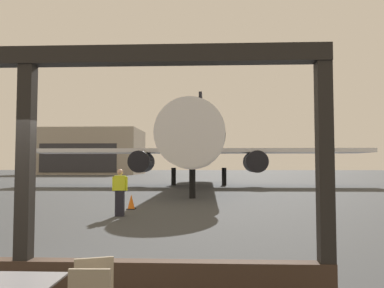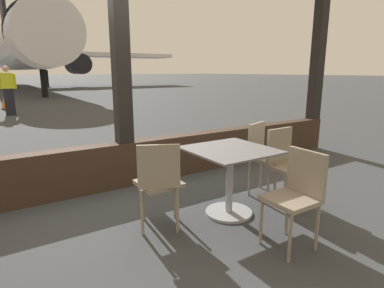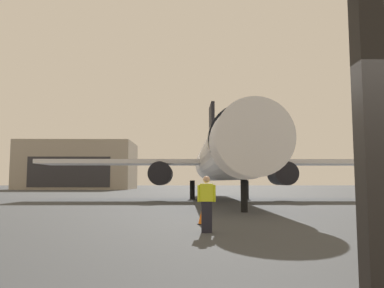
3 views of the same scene
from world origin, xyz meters
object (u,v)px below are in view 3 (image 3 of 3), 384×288
at_px(airplane, 223,158).
at_px(distant_hangar, 79,166).
at_px(ground_crew_worker, 207,203).
at_px(traffic_cone, 202,216).

bearing_deg(airplane, distant_hangar, 117.02).
xyz_separation_m(ground_crew_worker, distant_hangar, (-22.64, 68.12, 3.90)).
height_order(ground_crew_worker, distant_hangar, distant_hangar).
relative_size(traffic_cone, distant_hangar, 0.03).
distance_m(traffic_cone, distant_hangar, 69.76).
xyz_separation_m(airplane, ground_crew_worker, (-2.37, -19.09, -2.59)).
xyz_separation_m(traffic_cone, distant_hangar, (-22.61, 65.84, 4.50)).
xyz_separation_m(ground_crew_worker, traffic_cone, (-0.03, 2.29, -0.60)).
bearing_deg(ground_crew_worker, traffic_cone, 90.80).
bearing_deg(airplane, traffic_cone, -98.12).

